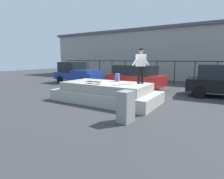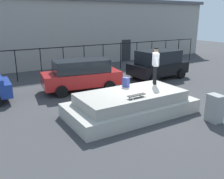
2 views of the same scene
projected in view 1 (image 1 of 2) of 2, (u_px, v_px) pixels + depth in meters
The scene contains 11 objects.
ground_plane at pixel (124, 101), 9.61m from camera, with size 60.00×60.00×0.00m, color #38383A.
concrete_ledge at pixel (106, 93), 9.66m from camera, with size 5.55×2.74×1.00m.
skateboarder at pixel (141, 63), 8.96m from camera, with size 0.61×0.94×1.73m.
skateboard at pixel (94, 82), 9.07m from camera, with size 0.83×0.25×0.12m.
backpack at pixel (117, 77), 10.06m from camera, with size 0.28×0.20×0.44m, color #3F4C99.
car_blue_pickup_near at pixel (77, 73), 17.10m from camera, with size 4.64×2.38×1.94m.
car_red_hatchback_mid at pixel (135, 77), 13.48m from camera, with size 4.56×2.50×1.77m.
car_black_hatchback_far at pixel (224, 80), 10.55m from camera, with size 4.13×2.42×1.90m.
utility_box at pixel (126, 107), 6.41m from camera, with size 0.44×0.60×1.13m, color gray.
fence_row at pixel (165, 69), 16.10m from camera, with size 24.06×0.06×2.08m.
warehouse_building at pixel (181, 54), 21.41m from camera, with size 33.03×7.80×5.62m.
Camera 1 is at (4.32, -8.33, 2.24)m, focal length 28.97 mm.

